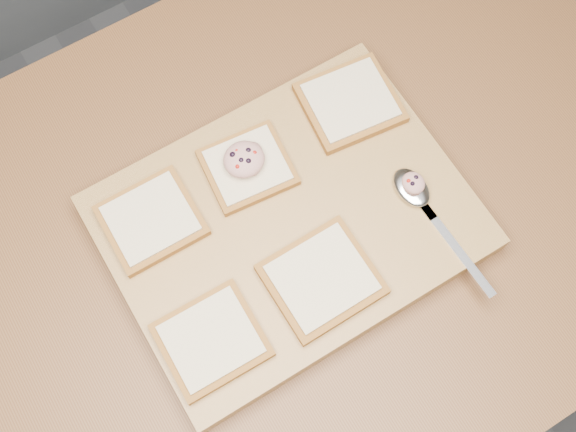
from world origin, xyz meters
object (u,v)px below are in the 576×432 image
cutting_board (288,223)px  spoon (418,197)px  tuna_salad_dollop (244,159)px  bread_far_center (248,167)px

cutting_board → spoon: spoon is taller
tuna_salad_dollop → spoon: (0.17, -0.15, -0.02)m
tuna_salad_dollop → spoon: bearing=-42.0°
cutting_board → tuna_salad_dollop: bearing=97.2°
cutting_board → spoon: bearing=-21.6°
cutting_board → tuna_salad_dollop: (-0.01, 0.09, 0.05)m
cutting_board → tuna_salad_dollop: size_ratio=8.35×
bread_far_center → tuna_salad_dollop: tuna_salad_dollop is taller
cutting_board → bread_far_center: bread_far_center is taller
tuna_salad_dollop → spoon: size_ratio=0.27×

